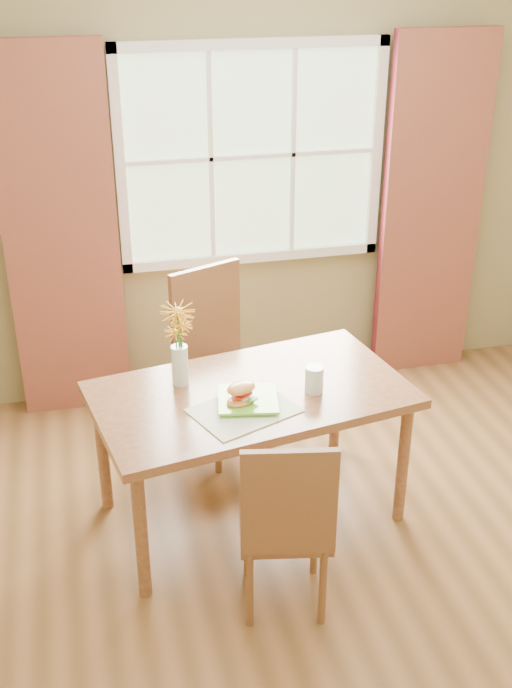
{
  "coord_description": "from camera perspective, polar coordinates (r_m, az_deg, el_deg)",
  "views": [
    {
      "loc": [
        -1.09,
        -2.76,
        2.65
      ],
      "look_at": [
        -0.32,
        0.42,
        1.0
      ],
      "focal_mm": 42.0,
      "sensor_mm": 36.0,
      "label": 1
    }
  ],
  "objects": [
    {
      "name": "chair_far",
      "position": [
        4.51,
        -2.83,
        -0.57
      ],
      "size": [
        0.58,
        0.58,
        1.06
      ],
      "rotation": [
        0.0,
        0.0,
        0.39
      ],
      "color": "brown",
      "rests_on": "room"
    },
    {
      "name": "room",
      "position": [
        3.24,
        7.31,
        2.89
      ],
      "size": [
        4.24,
        3.84,
        2.74
      ],
      "color": "brown",
      "rests_on": "ground"
    },
    {
      "name": "plate",
      "position": [
        3.74,
        -0.57,
        -4.06
      ],
      "size": [
        0.32,
        0.32,
        0.01
      ],
      "primitive_type": "cube",
      "rotation": [
        0.0,
        0.0,
        -0.18
      ],
      "color": "#6BC731",
      "rests_on": "placemat"
    },
    {
      "name": "water_glass",
      "position": [
        3.82,
        4.14,
        -2.56
      ],
      "size": [
        0.09,
        0.09,
        0.13
      ],
      "color": "silver",
      "rests_on": "dining_table"
    },
    {
      "name": "chair_near",
      "position": [
        3.41,
        2.14,
        -12.31
      ],
      "size": [
        0.45,
        0.45,
        0.92
      ],
      "rotation": [
        0.0,
        0.0,
        -0.19
      ],
      "color": "brown",
      "rests_on": "room"
    },
    {
      "name": "curtain_right",
      "position": [
        5.3,
        12.31,
        9.14
      ],
      "size": [
        0.65,
        0.08,
        2.2
      ],
      "primitive_type": "cube",
      "color": "maroon",
      "rests_on": "room"
    },
    {
      "name": "croissant_sandwich",
      "position": [
        3.67,
        -1.07,
        -3.56
      ],
      "size": [
        0.17,
        0.15,
        0.11
      ],
      "rotation": [
        0.0,
        0.0,
        0.42
      ],
      "color": "#F59853",
      "rests_on": "plate"
    },
    {
      "name": "dining_table",
      "position": [
        3.88,
        -0.36,
        -4.28
      ],
      "size": [
        1.61,
        1.08,
        0.72
      ],
      "rotation": [
        0.0,
        0.0,
        0.18
      ],
      "color": "#915E37",
      "rests_on": "room"
    },
    {
      "name": "flower_vase",
      "position": [
        3.8,
        -5.5,
        0.61
      ],
      "size": [
        0.17,
        0.17,
        0.42
      ],
      "color": "silver",
      "rests_on": "dining_table"
    },
    {
      "name": "curtain_left",
      "position": [
        4.8,
        -13.62,
        7.17
      ],
      "size": [
        0.65,
        0.08,
        2.2
      ],
      "primitive_type": "cube",
      "color": "maroon",
      "rests_on": "room"
    },
    {
      "name": "window",
      "position": [
        4.9,
        -0.3,
        13.18
      ],
      "size": [
        1.62,
        0.06,
        1.32
      ],
      "color": "#A6C393",
      "rests_on": "room"
    },
    {
      "name": "placemat",
      "position": [
        3.68,
        -0.83,
        -4.73
      ],
      "size": [
        0.54,
        0.48,
        0.01
      ],
      "primitive_type": "cube",
      "rotation": [
        0.0,
        0.0,
        0.39
      ],
      "color": "silver",
      "rests_on": "dining_table"
    }
  ]
}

